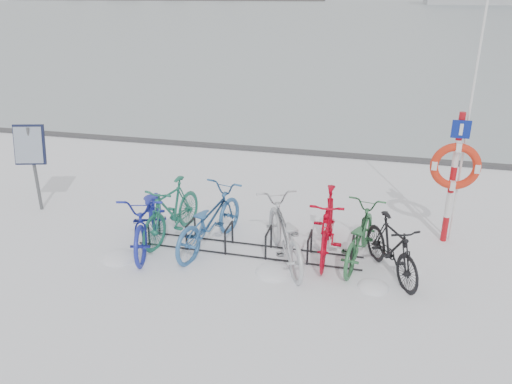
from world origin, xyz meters
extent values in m
plane|color=white|center=(0.00, 0.00, 0.00)|extent=(900.00, 900.00, 0.00)
cube|color=#A6B3BC|center=(0.00, 155.00, 0.01)|extent=(400.00, 298.00, 0.02)
cube|color=#3F3F42|center=(0.00, 5.90, 0.05)|extent=(400.00, 0.25, 0.10)
cylinder|color=black|center=(-1.80, -0.22, 0.22)|extent=(0.04, 0.04, 0.44)
cylinder|color=black|center=(-1.80, 0.22, 0.22)|extent=(0.04, 0.04, 0.44)
cylinder|color=black|center=(-1.80, 0.00, 0.44)|extent=(0.04, 0.44, 0.04)
cylinder|color=black|center=(-1.08, -0.22, 0.22)|extent=(0.04, 0.04, 0.44)
cylinder|color=black|center=(-1.08, 0.22, 0.22)|extent=(0.04, 0.04, 0.44)
cylinder|color=black|center=(-1.08, 0.00, 0.44)|extent=(0.04, 0.44, 0.04)
cylinder|color=black|center=(-0.36, -0.22, 0.22)|extent=(0.04, 0.04, 0.44)
cylinder|color=black|center=(-0.36, 0.22, 0.22)|extent=(0.04, 0.04, 0.44)
cylinder|color=black|center=(-0.36, 0.00, 0.44)|extent=(0.04, 0.44, 0.04)
cylinder|color=black|center=(0.36, -0.22, 0.22)|extent=(0.04, 0.04, 0.44)
cylinder|color=black|center=(0.36, 0.22, 0.22)|extent=(0.04, 0.04, 0.44)
cylinder|color=black|center=(0.36, 0.00, 0.44)|extent=(0.04, 0.44, 0.04)
cylinder|color=black|center=(1.08, -0.22, 0.22)|extent=(0.04, 0.04, 0.44)
cylinder|color=black|center=(1.08, 0.22, 0.22)|extent=(0.04, 0.04, 0.44)
cylinder|color=black|center=(1.08, 0.00, 0.44)|extent=(0.04, 0.44, 0.04)
cylinder|color=black|center=(1.80, -0.22, 0.22)|extent=(0.04, 0.04, 0.44)
cylinder|color=black|center=(1.80, 0.22, 0.22)|extent=(0.04, 0.04, 0.44)
cylinder|color=black|center=(1.80, 0.00, 0.44)|extent=(0.04, 0.44, 0.04)
cylinder|color=black|center=(0.00, -0.22, 0.02)|extent=(4.00, 0.03, 0.03)
cylinder|color=black|center=(0.00, 0.22, 0.02)|extent=(4.00, 0.03, 0.03)
cylinder|color=#595B5E|center=(-4.72, 0.71, 0.89)|extent=(0.07, 0.07, 1.77)
cube|color=black|center=(-4.72, 0.68, 1.43)|extent=(0.65, 0.38, 0.80)
cube|color=#8C99AD|center=(-4.72, 0.64, 1.43)|extent=(0.57, 0.30, 0.71)
cylinder|color=#AF0E15|center=(3.39, 1.27, 0.24)|extent=(0.11, 0.11, 0.48)
cylinder|color=silver|center=(3.39, 1.27, 0.72)|extent=(0.11, 0.11, 0.48)
cylinder|color=#AF0E15|center=(3.39, 1.27, 1.20)|extent=(0.11, 0.11, 0.48)
cylinder|color=silver|center=(3.39, 1.27, 1.68)|extent=(0.11, 0.11, 0.48)
cylinder|color=#AF0E15|center=(3.39, 1.27, 2.16)|extent=(0.11, 0.11, 0.48)
torus|color=red|center=(3.39, 1.18, 1.48)|extent=(0.84, 0.14, 0.84)
cube|color=navy|center=(3.39, 1.19, 2.13)|extent=(0.31, 0.03, 0.31)
cylinder|color=silver|center=(3.50, 1.32, 2.19)|extent=(0.04, 0.04, 4.37)
imported|color=#1E29A0|center=(-1.80, -0.18, 0.57)|extent=(1.28, 2.29, 1.14)
imported|color=#1D6953|center=(-1.53, 0.23, 0.56)|extent=(0.85, 1.93, 1.12)
imported|color=#30649F|center=(-0.73, 0.03, 0.55)|extent=(1.17, 2.20, 1.09)
imported|color=#B7BAC0|center=(0.66, -0.15, 0.54)|extent=(1.56, 2.18, 1.09)
imported|color=#B90319|center=(1.35, 0.24, 0.59)|extent=(0.59, 1.98, 1.18)
imported|color=#2D693D|center=(1.88, 0.17, 0.49)|extent=(0.95, 1.94, 0.98)
imported|color=black|center=(2.42, -0.17, 0.50)|extent=(1.21, 1.70, 1.01)
ellipsoid|color=white|center=(-2.09, -0.80, 0.00)|extent=(0.60, 0.60, 0.21)
ellipsoid|color=white|center=(1.28, 0.59, 0.00)|extent=(0.53, 0.53, 0.19)
ellipsoid|color=white|center=(-0.79, 0.65, 0.00)|extent=(0.44, 0.44, 0.15)
ellipsoid|color=white|center=(0.60, -0.62, 0.00)|extent=(0.62, 0.62, 0.22)
ellipsoid|color=white|center=(2.19, -0.66, 0.00)|extent=(0.49, 0.49, 0.17)
ellipsoid|color=white|center=(2.70, -0.07, 0.00)|extent=(0.43, 0.43, 0.15)
ellipsoid|color=white|center=(0.78, 0.36, 0.00)|extent=(0.31, 0.31, 0.11)
camera|label=1|loc=(2.03, -7.56, 4.27)|focal=35.00mm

